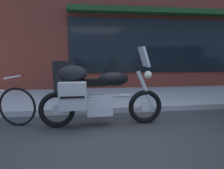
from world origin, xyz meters
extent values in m
plane|color=#393939|center=(0.00, 0.00, 0.00)|extent=(80.00, 80.00, 0.00)
torus|color=black|center=(0.41, 0.67, 0.31)|extent=(0.62, 0.10, 0.62)
cylinder|color=silver|center=(0.41, 0.67, 0.31)|extent=(0.16, 0.06, 0.16)
torus|color=black|center=(-1.15, 0.66, 0.31)|extent=(0.62, 0.10, 0.62)
cylinder|color=silver|center=(-1.15, 0.66, 0.31)|extent=(0.16, 0.06, 0.16)
cube|color=silver|center=(-0.42, 0.67, 0.36)|extent=(0.44, 0.30, 0.32)
cylinder|color=silver|center=(-0.37, 0.67, 0.53)|extent=(1.02, 0.07, 0.06)
ellipsoid|color=black|center=(-0.17, 0.67, 0.83)|extent=(0.52, 0.29, 0.26)
cube|color=black|center=(-0.59, 0.66, 0.77)|extent=(0.60, 0.25, 0.11)
cube|color=black|center=(-0.92, 0.66, 0.75)|extent=(0.28, 0.22, 0.18)
cylinder|color=silver|center=(0.41, 0.67, 0.63)|extent=(0.35, 0.07, 0.67)
cylinder|color=black|center=(0.29, 0.67, 1.03)|extent=(0.04, 0.62, 0.04)
cube|color=silver|center=(0.37, 0.67, 1.21)|extent=(0.15, 0.32, 0.35)
sphere|color=#EAEACC|center=(0.45, 0.67, 0.89)|extent=(0.14, 0.14, 0.14)
cube|color=#AFAFAF|center=(-0.87, 0.42, 0.59)|extent=(0.44, 0.20, 0.44)
cube|color=black|center=(-0.87, 0.31, 0.59)|extent=(0.37, 0.02, 0.03)
ellipsoid|color=black|center=(-0.87, 0.66, 0.93)|extent=(0.48, 0.32, 0.28)
torus|color=black|center=(-1.85, 0.84, 0.34)|extent=(0.67, 0.21, 0.69)
cylinder|color=silver|center=(-1.90, 0.85, 0.86)|extent=(0.14, 0.47, 0.03)
cube|color=black|center=(-1.20, 2.66, 0.61)|extent=(0.55, 0.20, 0.96)
cube|color=black|center=(-1.20, 2.88, 0.61)|extent=(0.55, 0.20, 0.96)
camera|label=1|loc=(-0.70, -2.93, 1.23)|focal=33.66mm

